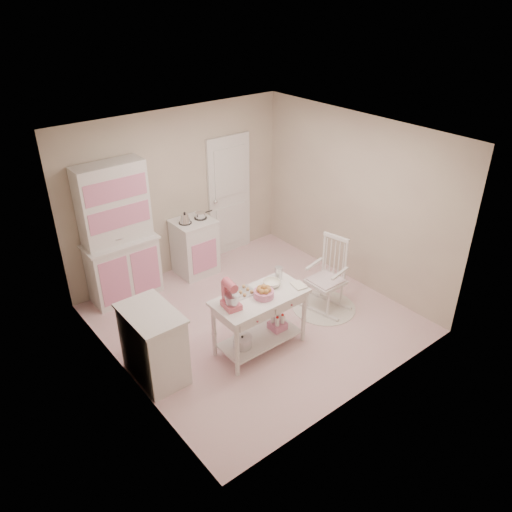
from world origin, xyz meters
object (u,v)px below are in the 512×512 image
(stove, at_px, (195,247))
(rocking_chair, at_px, (326,275))
(base_cabinet, at_px, (154,344))
(bread_basket, at_px, (264,294))
(work_table, at_px, (260,322))
(stand_mixer, at_px, (231,295))
(hutch, at_px, (119,234))

(stove, xyz_separation_m, rocking_chair, (0.90, -2.03, 0.09))
(base_cabinet, bearing_deg, bread_basket, -17.88)
(stove, bearing_deg, work_table, -100.46)
(base_cabinet, distance_m, stand_mixer, 1.07)
(stove, height_order, work_table, stove)
(work_table, bearing_deg, bread_basket, -68.20)
(hutch, relative_size, work_table, 1.73)
(hutch, xyz_separation_m, bread_basket, (0.82, -2.24, -0.19))
(base_cabinet, bearing_deg, work_table, -16.12)
(hutch, relative_size, stand_mixer, 6.12)
(rocking_chair, bearing_deg, stand_mixer, 170.68)
(base_cabinet, bearing_deg, hutch, 74.91)
(stove, distance_m, bread_basket, 2.26)
(hutch, height_order, rocking_chair, hutch)
(stove, height_order, stand_mixer, stand_mixer)
(hutch, relative_size, bread_basket, 8.32)
(stove, relative_size, bread_basket, 3.68)
(work_table, bearing_deg, stand_mixer, 177.27)
(base_cabinet, distance_m, rocking_chair, 2.60)
(work_table, height_order, bread_basket, bread_basket)
(hutch, height_order, work_table, hutch)
(stand_mixer, bearing_deg, rocking_chair, 10.65)
(hutch, relative_size, base_cabinet, 2.26)
(base_cabinet, distance_m, work_table, 1.35)
(stand_mixer, xyz_separation_m, bread_basket, (0.44, -0.07, -0.12))
(hutch, height_order, stove, hutch)
(hutch, distance_m, stand_mixer, 2.21)
(stand_mixer, relative_size, bread_basket, 1.36)
(stove, xyz_separation_m, bread_basket, (-0.38, -2.19, 0.39))
(base_cabinet, distance_m, bread_basket, 1.43)
(bread_basket, bearing_deg, rocking_chair, 7.12)
(hutch, bearing_deg, stand_mixer, -79.96)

